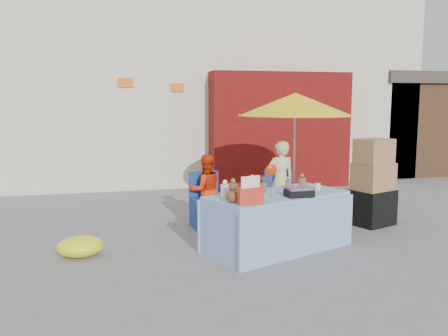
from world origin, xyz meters
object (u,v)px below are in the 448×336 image
object	(u,v)px
vendor_beige	(280,181)
chair_left	(207,211)
market_table	(277,221)
chair_right	(283,207)
umbrella	(295,105)
vendor_orange	(206,190)
box_stack	(373,185)

from	to	relation	value
vendor_beige	chair_left	bearing A→B (deg)	1.66
market_table	chair_right	distance (m)	1.44
umbrella	vendor_orange	bearing A→B (deg)	-174.47
market_table	chair_left	world-z (taller)	market_table
chair_left	vendor_beige	size ratio (longest dim) A/B	0.65
vendor_orange	box_stack	xyz separation A→B (m)	(2.57, -0.63, 0.07)
chair_left	vendor_orange	distance (m)	0.34
chair_right	box_stack	bearing A→B (deg)	-25.00
chair_right	vendor_orange	size ratio (longest dim) A/B	0.76
chair_left	vendor_beige	distance (m)	1.32
chair_left	umbrella	xyz separation A→B (m)	(1.55, 0.28, 1.64)
vendor_orange	box_stack	distance (m)	2.65
market_table	vendor_orange	size ratio (longest dim) A/B	1.89
market_table	vendor_beige	bearing A→B (deg)	46.34
chair_left	vendor_orange	bearing A→B (deg)	85.01
market_table	chair_left	size ratio (longest dim) A/B	2.51
market_table	chair_left	xyz separation A→B (m)	(-0.66, 1.31, -0.13)
market_table	chair_left	distance (m)	1.47
vendor_orange	chair_right	bearing A→B (deg)	169.39
vendor_orange	chair_left	bearing A→B (deg)	85.01
umbrella	chair_right	bearing A→B (deg)	-136.66
market_table	vendor_orange	bearing A→B (deg)	93.16
umbrella	box_stack	size ratio (longest dim) A/B	1.52
chair_left	market_table	bearing A→B (deg)	-67.53
vendor_orange	umbrella	size ratio (longest dim) A/B	0.54
market_table	box_stack	xyz separation A→B (m)	(1.91, 0.81, 0.25)
vendor_beige	box_stack	world-z (taller)	box_stack
market_table	vendor_beige	distance (m)	1.58
vendor_orange	umbrella	bearing A→B (deg)	-178.94
vendor_beige	umbrella	distance (m)	1.28
chair_right	chair_left	bearing A→B (deg)	175.53
chair_right	box_stack	xyz separation A→B (m)	(1.32, -0.49, 0.38)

